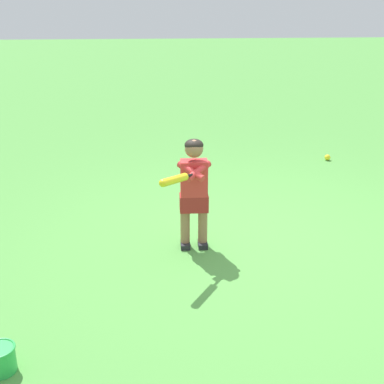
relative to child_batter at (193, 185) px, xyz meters
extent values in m
plane|color=#519942|center=(0.57, 0.15, -0.65)|extent=(40.00, 40.00, 0.00)
cube|color=#232328|center=(0.10, 0.01, -0.63)|extent=(0.09, 0.15, 0.05)
cylinder|color=#996B4C|center=(0.10, 0.03, -0.44)|extent=(0.09, 0.09, 0.34)
cube|color=#232328|center=(-0.07, 0.01, -0.63)|extent=(0.09, 0.15, 0.05)
cylinder|color=#996B4C|center=(-0.07, 0.03, -0.44)|extent=(0.09, 0.09, 0.34)
cube|color=maroon|center=(0.01, 0.03, -0.19)|extent=(0.27, 0.15, 0.16)
cube|color=red|center=(0.01, 0.03, 0.06)|extent=(0.25, 0.15, 0.34)
sphere|color=#996B4C|center=(0.01, 0.03, 0.34)|extent=(0.17, 0.17, 0.17)
ellipsoid|color=black|center=(0.01, 0.04, 0.37)|extent=(0.17, 0.17, 0.11)
sphere|color=yellow|center=(0.01, -0.11, 0.15)|extent=(0.04, 0.04, 0.04)
cylinder|color=black|center=(-0.04, -0.19, 0.16)|extent=(0.10, 0.13, 0.05)
cylinder|color=yellow|center=(-0.18, -0.38, 0.20)|extent=(0.26, 0.32, 0.11)
sphere|color=yellow|center=(-0.28, -0.51, 0.22)|extent=(0.07, 0.07, 0.07)
cylinder|color=red|center=(0.04, -0.08, 0.16)|extent=(0.26, 0.26, 0.14)
cylinder|color=red|center=(-0.02, -0.08, 0.16)|extent=(0.26, 0.27, 0.14)
sphere|color=yellow|center=(2.11, 2.59, -0.61)|extent=(0.08, 0.08, 0.08)
cylinder|color=green|center=(-1.38, -1.68, -0.56)|extent=(0.20, 0.20, 0.18)
camera|label=1|loc=(-0.30, -4.62, 1.77)|focal=49.92mm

